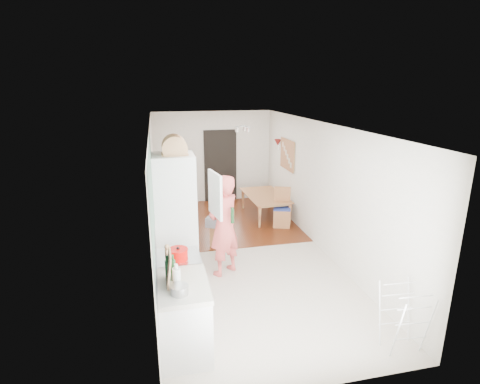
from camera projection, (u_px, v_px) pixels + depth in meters
name	position (u px, v px, depth m)	size (l,w,h in m)	color
room_shell	(241.00, 192.00, 7.00)	(3.20, 7.00, 2.50)	beige
floor	(241.00, 253.00, 7.35)	(3.20, 7.00, 0.01)	beige
wood_floor_overlay	(224.00, 220.00, 9.08)	(3.20, 3.30, 0.01)	#60240C
sage_wall_panel	(152.00, 197.00, 4.62)	(0.02, 3.00, 1.30)	#557562
tile_splashback	(156.00, 268.00, 4.30)	(0.02, 1.90, 0.50)	black
doorway_recess	(220.00, 166.00, 10.37)	(0.90, 0.04, 2.00)	black
base_cabinet	(184.00, 319.00, 4.56)	(0.60, 0.90, 0.86)	silver
worktop	(182.00, 285.00, 4.44)	(0.62, 0.92, 0.06)	beige
range_cooker	(180.00, 287.00, 5.26)	(0.60, 0.60, 0.88)	silver
cooker_top	(178.00, 257.00, 5.14)	(0.60, 0.60, 0.04)	#B2B2B4
fridge_housing	(176.00, 220.00, 6.05)	(0.66, 0.66, 2.15)	silver
fridge_door	(215.00, 195.00, 5.76)	(0.56, 0.04, 0.70)	silver
fridge_interior	(194.00, 190.00, 5.98)	(0.02, 0.52, 0.66)	white
pinboard	(288.00, 155.00, 9.03)	(0.03, 0.90, 0.70)	tan
pinboard_frame	(287.00, 155.00, 9.03)	(0.01, 0.94, 0.74)	#A07644
wall_sconce	(278.00, 142.00, 9.57)	(0.18, 0.18, 0.16)	maroon
person	(224.00, 217.00, 6.29)	(0.76, 0.50, 2.08)	#D9534F
dining_table	(266.00, 207.00, 9.30)	(1.37, 0.76, 0.48)	#A07644
dining_chair	(282.00, 208.00, 8.59)	(0.38, 0.38, 0.91)	#A07644
stool	(220.00, 235.00, 7.63)	(0.35, 0.35, 0.46)	#A07644
grey_drape	(218.00, 221.00, 7.51)	(0.42, 0.42, 0.19)	gray
drying_rack	(403.00, 319.00, 4.58)	(0.43, 0.39, 0.84)	silver
bread_bin	(174.00, 148.00, 5.71)	(0.40, 0.38, 0.21)	tan
red_casserole	(178.00, 254.00, 5.00)	(0.27, 0.27, 0.16)	red
steel_pan	(180.00, 290.00, 4.19)	(0.20, 0.20, 0.10)	#B2B2B4
held_bottle	(232.00, 215.00, 6.12)	(0.06, 0.06, 0.27)	#173E1C
bottle_a	(173.00, 270.00, 4.46)	(0.06, 0.06, 0.27)	#173E1C
bottle_b	(168.00, 270.00, 4.46)	(0.06, 0.06, 0.26)	#173E1C
bottle_c	(177.00, 278.00, 4.31)	(0.10, 0.10, 0.24)	silver
pepper_mill_front	(168.00, 261.00, 4.75)	(0.05, 0.05, 0.20)	tan
pepper_mill_back	(167.00, 257.00, 4.86)	(0.06, 0.06, 0.22)	tan
chopping_boards	(169.00, 268.00, 4.36)	(0.04, 0.30, 0.40)	tan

